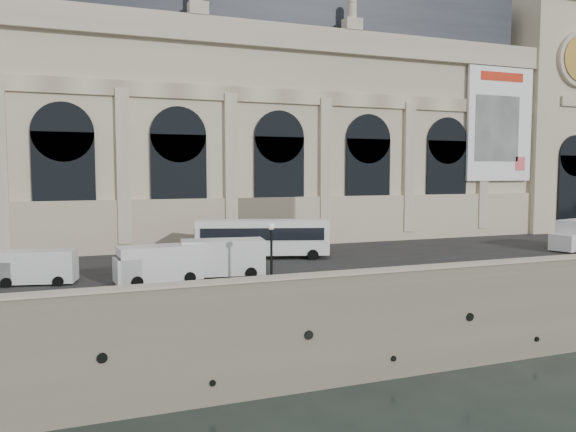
% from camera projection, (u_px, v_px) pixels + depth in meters
% --- Properties ---
extents(ground, '(260.00, 260.00, 0.00)m').
position_uv_depth(ground, '(444.00, 372.00, 38.08)').
color(ground, black).
rests_on(ground, ground).
extents(quay, '(160.00, 70.00, 6.00)m').
position_uv_depth(quay, '(274.00, 256.00, 70.47)').
color(quay, '#796E5D').
rests_on(quay, ground).
extents(street, '(160.00, 24.00, 0.06)m').
position_uv_depth(street, '(351.00, 255.00, 50.65)').
color(street, '#2D2D2D').
rests_on(street, quay).
extents(parapet, '(160.00, 1.40, 1.21)m').
position_uv_depth(parapet, '(441.00, 274.00, 38.11)').
color(parapet, '#796E5D').
rests_on(parapet, quay).
extents(museum, '(69.00, 18.70, 29.10)m').
position_uv_depth(museum, '(236.00, 117.00, 63.18)').
color(museum, beige).
rests_on(museum, quay).
extents(clock_pavilion, '(13.00, 14.72, 36.70)m').
position_uv_depth(clock_pavilion, '(533.00, 97.00, 74.26)').
color(clock_pavilion, beige).
rests_on(clock_pavilion, quay).
extents(bus_left, '(11.62, 5.68, 3.37)m').
position_uv_depth(bus_left, '(262.00, 237.00, 48.48)').
color(bus_left, white).
rests_on(bus_left, quay).
extents(van_a, '(5.52, 3.03, 2.32)m').
position_uv_depth(van_a, '(31.00, 267.00, 37.37)').
color(van_a, silver).
rests_on(van_a, quay).
extents(van_b, '(5.90, 2.80, 2.55)m').
position_uv_depth(van_b, '(155.00, 264.00, 37.90)').
color(van_b, silver).
rests_on(van_b, quay).
extents(van_c, '(6.34, 3.17, 2.71)m').
position_uv_depth(van_c, '(217.00, 258.00, 40.07)').
color(van_c, silver).
rests_on(van_c, quay).
extents(lamp_left, '(0.44, 0.44, 4.29)m').
position_uv_depth(lamp_left, '(271.00, 257.00, 35.73)').
color(lamp_left, black).
rests_on(lamp_left, quay).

